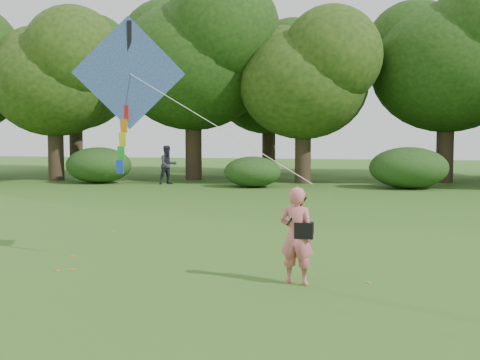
# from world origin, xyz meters

# --- Properties ---
(ground) EXTENTS (100.00, 100.00, 0.00)m
(ground) POSITION_xyz_m (0.00, 0.00, 0.00)
(ground) COLOR #265114
(ground) RESTS_ON ground
(man_kite_flyer) EXTENTS (0.65, 0.51, 1.59)m
(man_kite_flyer) POSITION_xyz_m (0.17, -0.41, 0.80)
(man_kite_flyer) COLOR #D6646D
(man_kite_flyer) RESTS_ON ground
(bystander_left) EXTENTS (1.16, 1.16, 1.89)m
(bystander_left) POSITION_xyz_m (-8.37, 17.86, 0.95)
(bystander_left) COLOR #272735
(bystander_left) RESTS_ON ground
(crossbody_bag) EXTENTS (0.43, 0.20, 0.67)m
(crossbody_bag) POSITION_xyz_m (0.29, -0.44, 0.90)
(crossbody_bag) COLOR black
(crossbody_bag) RESTS_ON ground
(flying_kite) EXTENTS (4.56, 1.47, 2.99)m
(flying_kite) POSITION_xyz_m (-3.13, 0.64, 3.53)
(flying_kite) COLOR #2653A6
(flying_kite) RESTS_ON ground
(tree_line) EXTENTS (54.70, 15.30, 9.48)m
(tree_line) POSITION_xyz_m (1.67, 22.88, 5.60)
(tree_line) COLOR #3A2D1E
(tree_line) RESTS_ON ground
(shrub_band) EXTENTS (39.15, 3.22, 1.88)m
(shrub_band) POSITION_xyz_m (-0.72, 17.60, 0.86)
(shrub_band) COLOR #264919
(shrub_band) RESTS_ON ground
(fallen_leaves) EXTENTS (10.91, 11.98, 0.01)m
(fallen_leaves) POSITION_xyz_m (-1.82, 4.07, 0.01)
(fallen_leaves) COLOR olive
(fallen_leaves) RESTS_ON ground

